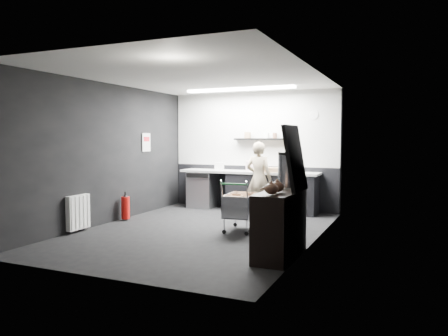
% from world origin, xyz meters
% --- Properties ---
extents(floor, '(5.50, 5.50, 0.00)m').
position_xyz_m(floor, '(0.00, 0.00, 0.00)').
color(floor, black).
rests_on(floor, ground).
extents(ceiling, '(5.50, 5.50, 0.00)m').
position_xyz_m(ceiling, '(0.00, 0.00, 2.70)').
color(ceiling, silver).
rests_on(ceiling, wall_back).
extents(wall_back, '(5.50, 0.00, 5.50)m').
position_xyz_m(wall_back, '(0.00, 2.75, 1.35)').
color(wall_back, black).
rests_on(wall_back, floor).
extents(wall_front, '(5.50, 0.00, 5.50)m').
position_xyz_m(wall_front, '(0.00, -2.75, 1.35)').
color(wall_front, black).
rests_on(wall_front, floor).
extents(wall_left, '(0.00, 5.50, 5.50)m').
position_xyz_m(wall_left, '(-2.00, 0.00, 1.35)').
color(wall_left, black).
rests_on(wall_left, floor).
extents(wall_right, '(0.00, 5.50, 5.50)m').
position_xyz_m(wall_right, '(2.00, 0.00, 1.35)').
color(wall_right, black).
rests_on(wall_right, floor).
extents(kitchen_wall_panel, '(3.95, 0.02, 1.70)m').
position_xyz_m(kitchen_wall_panel, '(0.00, 2.73, 1.85)').
color(kitchen_wall_panel, silver).
rests_on(kitchen_wall_panel, wall_back).
extents(dado_panel, '(3.95, 0.02, 1.00)m').
position_xyz_m(dado_panel, '(0.00, 2.73, 0.50)').
color(dado_panel, black).
rests_on(dado_panel, wall_back).
extents(floating_shelf, '(1.20, 0.22, 0.04)m').
position_xyz_m(floating_shelf, '(0.20, 2.62, 1.62)').
color(floating_shelf, black).
rests_on(floating_shelf, wall_back).
extents(wall_clock, '(0.20, 0.03, 0.20)m').
position_xyz_m(wall_clock, '(1.40, 2.72, 2.15)').
color(wall_clock, white).
rests_on(wall_clock, wall_back).
extents(poster, '(0.02, 0.30, 0.40)m').
position_xyz_m(poster, '(-1.98, 1.30, 1.55)').
color(poster, silver).
rests_on(poster, wall_left).
extents(poster_red_band, '(0.02, 0.22, 0.10)m').
position_xyz_m(poster_red_band, '(-1.98, 1.30, 1.62)').
color(poster_red_band, red).
rests_on(poster_red_band, poster).
extents(radiator, '(0.10, 0.50, 0.60)m').
position_xyz_m(radiator, '(-1.94, -0.90, 0.35)').
color(radiator, white).
rests_on(radiator, wall_left).
extents(ceiling_strip, '(2.40, 0.20, 0.04)m').
position_xyz_m(ceiling_strip, '(0.00, 1.85, 2.67)').
color(ceiling_strip, white).
rests_on(ceiling_strip, ceiling).
extents(prep_counter, '(3.20, 0.61, 0.90)m').
position_xyz_m(prep_counter, '(0.14, 2.42, 0.46)').
color(prep_counter, black).
rests_on(prep_counter, floor).
extents(person, '(0.60, 0.42, 1.57)m').
position_xyz_m(person, '(0.40, 1.97, 0.78)').
color(person, beige).
rests_on(person, floor).
extents(shopping_cart, '(0.55, 0.86, 0.89)m').
position_xyz_m(shopping_cart, '(0.63, 0.34, 0.42)').
color(shopping_cart, silver).
rests_on(shopping_cart, floor).
extents(sideboard, '(0.52, 1.22, 1.83)m').
position_xyz_m(sideboard, '(1.76, -1.00, 0.58)').
color(sideboard, black).
rests_on(sideboard, floor).
extents(fire_extinguisher, '(0.17, 0.17, 0.55)m').
position_xyz_m(fire_extinguisher, '(-1.85, 0.34, 0.27)').
color(fire_extinguisher, red).
rests_on(fire_extinguisher, floor).
extents(cardboard_box, '(0.56, 0.47, 0.10)m').
position_xyz_m(cardboard_box, '(0.61, 2.37, 0.95)').
color(cardboard_box, '#94734F').
rests_on(cardboard_box, prep_counter).
extents(pink_tub, '(0.23, 0.23, 0.23)m').
position_xyz_m(pink_tub, '(0.05, 2.42, 1.01)').
color(pink_tub, white).
rests_on(pink_tub, prep_counter).
extents(white_container, '(0.24, 0.21, 0.18)m').
position_xyz_m(white_container, '(-0.70, 2.37, 0.99)').
color(white_container, white).
rests_on(white_container, prep_counter).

